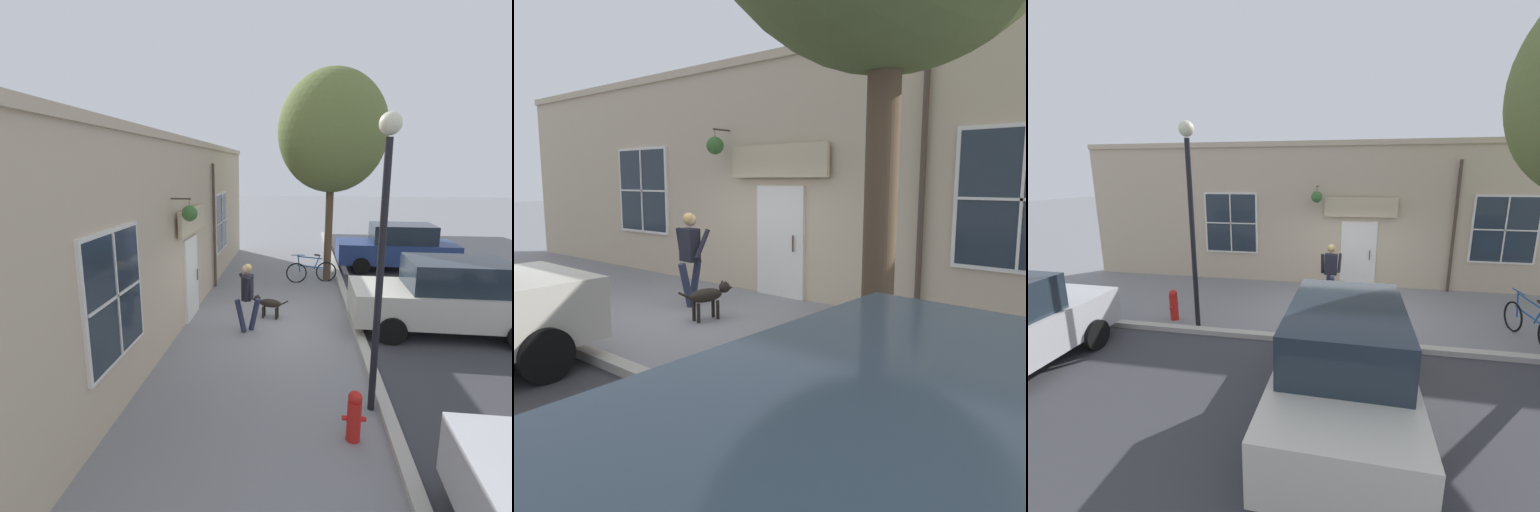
# 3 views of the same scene
# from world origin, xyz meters

# --- Properties ---
(ground_plane) EXTENTS (90.00, 90.00, 0.00)m
(ground_plane) POSITION_xyz_m (0.00, 0.00, 0.00)
(ground_plane) COLOR gray
(storefront_facade) EXTENTS (0.95, 18.00, 4.54)m
(storefront_facade) POSITION_xyz_m (-2.34, 0.01, 2.28)
(storefront_facade) COLOR #C6B293
(storefront_facade) RESTS_ON ground_plane
(pedestrian_walking) EXTENTS (0.62, 0.58, 1.65)m
(pedestrian_walking) POSITION_xyz_m (-0.61, -0.51, 0.98)
(pedestrian_walking) COLOR #282D47
(pedestrian_walking) RESTS_ON ground_plane
(dog_on_leash) EXTENTS (0.98, 0.36, 0.60)m
(dog_on_leash) POSITION_xyz_m (-0.19, 0.40, 0.39)
(dog_on_leash) COLOR black
(dog_on_leash) RESTS_ON ground_plane
(leaning_bicycle) EXTENTS (1.71, 0.37, 1.00)m
(leaning_bicycle) POSITION_xyz_m (1.02, 3.86, 0.38)
(leaning_bicycle) COLOR black
(leaning_bicycle) RESTS_ON ground_plane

